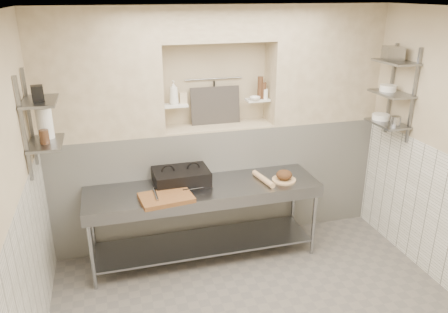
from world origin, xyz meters
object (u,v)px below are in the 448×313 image
object	(u,v)px
panini_press	(181,176)
bread_loaf	(284,175)
bowl_alcove	(255,98)
cutting_board	(166,198)
prep_table	(204,208)
rolling_pin	(263,179)
jug_left	(45,123)
bottle_soap	(174,93)
mixing_bowl	(201,178)

from	to	relation	value
panini_press	bread_loaf	xyz separation A→B (m)	(1.15, -0.24, -0.01)
bowl_alcove	cutting_board	bearing A→B (deg)	-148.98
prep_table	rolling_pin	xyz separation A→B (m)	(0.69, -0.04, 0.29)
cutting_board	jug_left	size ratio (longest dim) A/B	1.81
prep_table	bottle_soap	xyz separation A→B (m)	(-0.20, 0.57, 1.21)
prep_table	panini_press	world-z (taller)	panini_press
panini_press	bottle_soap	world-z (taller)	bottle_soap
bread_loaf	jug_left	xyz separation A→B (m)	(-2.45, 0.06, 0.79)
bowl_alcove	jug_left	distance (m)	2.35
bread_loaf	bottle_soap	xyz separation A→B (m)	(-1.13, 0.65, 0.88)
prep_table	rolling_pin	distance (m)	0.75
bottle_soap	bread_loaf	bearing A→B (deg)	-29.81
cutting_board	bowl_alcove	distance (m)	1.62
panini_press	mixing_bowl	bearing A→B (deg)	2.69
prep_table	mixing_bowl	distance (m)	0.34
cutting_board	mixing_bowl	distance (m)	0.60
prep_table	bowl_alcove	bearing A→B (deg)	34.39
rolling_pin	jug_left	bearing A→B (deg)	179.29
rolling_pin	bottle_soap	size ratio (longest dim) A/B	1.54
rolling_pin	panini_press	bearing A→B (deg)	167.37
cutting_board	bread_loaf	xyz separation A→B (m)	(1.37, 0.13, 0.05)
bread_loaf	bowl_alcove	size ratio (longest dim) A/B	1.41
mixing_bowl	bread_loaf	size ratio (longest dim) A/B	1.28
bowl_alcove	rolling_pin	bearing A→B (deg)	-97.25
bowl_alcove	jug_left	world-z (taller)	jug_left
mixing_bowl	jug_left	world-z (taller)	jug_left
rolling_pin	bottle_soap	distance (m)	1.42
prep_table	bread_loaf	bearing A→B (deg)	-4.40
prep_table	bottle_soap	size ratio (longest dim) A/B	9.57
bread_loaf	bottle_soap	distance (m)	1.57
panini_press	cutting_board	distance (m)	0.44
prep_table	jug_left	bearing A→B (deg)	-179.62
panini_press	jug_left	world-z (taller)	jug_left
mixing_bowl	bowl_alcove	bearing A→B (deg)	24.16
mixing_bowl	bowl_alcove	xyz separation A→B (m)	(0.75, 0.33, 0.80)
mixing_bowl	jug_left	bearing A→B (deg)	-172.84
panini_press	bread_loaf	world-z (taller)	panini_press
cutting_board	panini_press	bearing A→B (deg)	58.73
jug_left	bread_loaf	bearing A→B (deg)	-1.42
bottle_soap	panini_press	bearing A→B (deg)	-92.62
bread_loaf	panini_press	bearing A→B (deg)	168.33
bottle_soap	jug_left	xyz separation A→B (m)	(-1.33, -0.58, -0.09)
panini_press	bowl_alcove	size ratio (longest dim) A/B	4.78
bread_loaf	rolling_pin	bearing A→B (deg)	172.03
bottle_soap	jug_left	size ratio (longest dim) A/B	0.92
prep_table	mixing_bowl	world-z (taller)	mixing_bowl
panini_press	mixing_bowl	world-z (taller)	panini_press
bowl_alcove	bread_loaf	bearing A→B (deg)	-74.11
cutting_board	mixing_bowl	xyz separation A→B (m)	(0.46, 0.39, 0.00)
cutting_board	jug_left	bearing A→B (deg)	169.81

